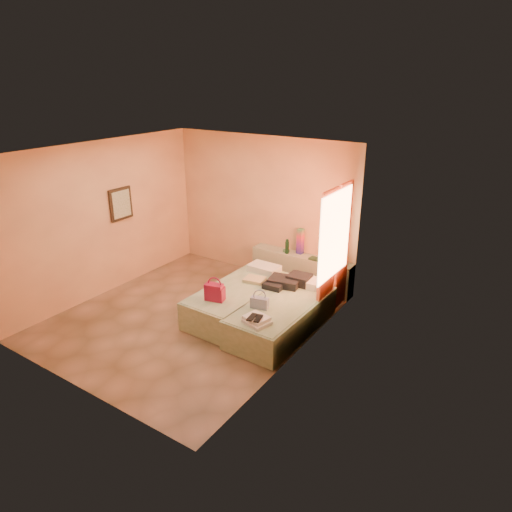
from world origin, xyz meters
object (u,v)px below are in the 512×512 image
at_px(headboard_ledge, 301,271).
at_px(towel_stack, 257,320).
at_px(magenta_handbag, 215,292).
at_px(bed_right, 282,317).
at_px(bed_left, 239,300).
at_px(flower_vase, 342,259).
at_px(blue_handbag, 260,303).
at_px(green_book, 315,259).
at_px(water_bottle, 287,247).

relative_size(headboard_ledge, towel_stack, 5.86).
bearing_deg(magenta_handbag, bed_right, 13.51).
distance_m(bed_left, bed_right, 0.90).
distance_m(flower_vase, blue_handbag, 1.99).
bearing_deg(towel_stack, bed_left, 137.53).
height_order(bed_right, magenta_handbag, magenta_handbag).
height_order(bed_left, green_book, green_book).
relative_size(bed_right, flower_vase, 7.26).
xyz_separation_m(water_bottle, magenta_handbag, (-0.14, -2.06, -0.14)).
xyz_separation_m(water_bottle, green_book, (0.59, 0.01, -0.12)).
bearing_deg(bed_left, headboard_ledge, 77.29).
height_order(water_bottle, flower_vase, flower_vase).
height_order(headboard_ledge, flower_vase, flower_vase).
bearing_deg(green_book, magenta_handbag, -105.87).
distance_m(headboard_ledge, magenta_handbag, 2.20).
distance_m(blue_handbag, towel_stack, 0.48).
xyz_separation_m(water_bottle, blue_handbag, (0.60, -1.90, -0.20)).
distance_m(bed_right, blue_handbag, 0.52).
relative_size(headboard_ledge, magenta_handbag, 6.80).
bearing_deg(headboard_ledge, bed_left, -103.64).
height_order(headboard_ledge, green_book, green_book).
bearing_deg(magenta_handbag, blue_handbag, -1.88).
xyz_separation_m(headboard_ledge, towel_stack, (0.54, -2.39, 0.23)).
xyz_separation_m(blue_handbag, towel_stack, (0.23, -0.42, -0.04)).
bearing_deg(bed_right, headboard_ledge, 108.78).
xyz_separation_m(bed_right, water_bottle, (-0.81, 1.56, 0.54)).
bearing_deg(blue_handbag, flower_vase, 61.13).
height_order(bed_left, blue_handbag, blue_handbag).
xyz_separation_m(green_book, blue_handbag, (0.01, -1.90, -0.08)).
height_order(headboard_ledge, bed_right, headboard_ledge).
xyz_separation_m(flower_vase, magenta_handbag, (-1.27, -2.08, -0.15)).
bearing_deg(bed_right, flower_vase, 79.51).
xyz_separation_m(bed_left, magenta_handbag, (-0.05, -0.59, 0.39)).
bearing_deg(flower_vase, bed_left, -129.30).
bearing_deg(headboard_ledge, flower_vase, -3.81).
bearing_deg(magenta_handbag, flower_vase, 44.28).
distance_m(bed_left, magenta_handbag, 0.71).
bearing_deg(headboard_ledge, bed_right, -72.16).
xyz_separation_m(bed_right, magenta_handbag, (-0.95, -0.50, 0.39)).
relative_size(magenta_handbag, blue_handbag, 1.10).
relative_size(bed_right, magenta_handbag, 6.64).
distance_m(water_bottle, blue_handbag, 2.00).
bearing_deg(water_bottle, headboard_ledge, 14.17).
relative_size(bed_left, green_book, 9.92).
xyz_separation_m(bed_right, flower_vase, (0.32, 1.57, 0.54)).
bearing_deg(bed_left, blue_handbag, -30.46).
bearing_deg(water_bottle, bed_right, -62.54).
height_order(headboard_ledge, water_bottle, water_bottle).
height_order(flower_vase, blue_handbag, flower_vase).
bearing_deg(blue_handbag, magenta_handbag, 178.96).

